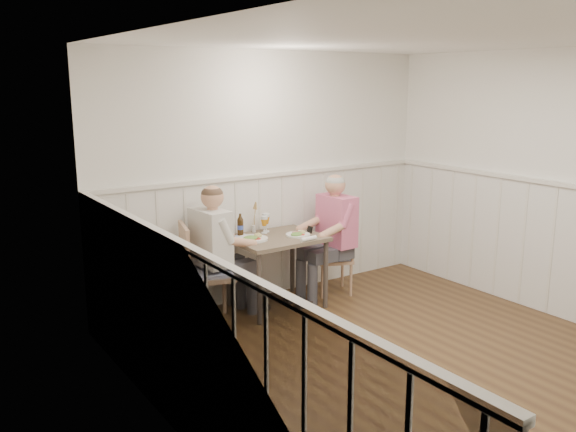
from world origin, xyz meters
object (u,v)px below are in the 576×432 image
at_px(chair_left, 201,270).
at_px(grass_vase, 254,218).
at_px(chair_right, 337,255).
at_px(man_in_pink, 333,245).
at_px(diner_cream, 215,264).
at_px(beer_bottle, 240,226).
at_px(dining_table, 277,246).

distance_m(chair_left, grass_vase, 0.87).
bearing_deg(chair_right, man_in_pink, -151.62).
height_order(chair_left, diner_cream, diner_cream).
bearing_deg(chair_left, diner_cream, 8.20).
bearing_deg(beer_bottle, chair_right, -12.62).
xyz_separation_m(diner_cream, beer_bottle, (0.40, 0.20, 0.28)).
height_order(chair_left, man_in_pink, man_in_pink).
bearing_deg(dining_table, grass_vase, 108.54).
xyz_separation_m(dining_table, grass_vase, (-0.10, 0.29, 0.25)).
xyz_separation_m(chair_left, man_in_pink, (1.53, -0.08, 0.03)).
xyz_separation_m(dining_table, chair_left, (-0.84, 0.02, -0.11)).
height_order(dining_table, grass_vase, grass_vase).
bearing_deg(diner_cream, chair_left, -171.80).
bearing_deg(grass_vase, dining_table, -71.46).
bearing_deg(chair_right, beer_bottle, 167.38).
height_order(dining_table, beer_bottle, beer_bottle).
relative_size(chair_left, grass_vase, 2.93).
bearing_deg(beer_bottle, chair_left, -158.60).
distance_m(beer_bottle, grass_vase, 0.20).
xyz_separation_m(dining_table, beer_bottle, (-0.29, 0.24, 0.20)).
bearing_deg(diner_cream, dining_table, -3.90).
distance_m(chair_right, beer_bottle, 1.18).
bearing_deg(grass_vase, diner_cream, -157.47).
height_order(diner_cream, grass_vase, diner_cream).
distance_m(man_in_pink, diner_cream, 1.38).
bearing_deg(man_in_pink, dining_table, 175.59).
relative_size(chair_left, diner_cream, 0.73).
bearing_deg(diner_cream, grass_vase, 22.53).
distance_m(chair_right, man_in_pink, 0.18).
distance_m(chair_right, chair_left, 1.64).
height_order(chair_right, chair_left, chair_left).
height_order(man_in_pink, grass_vase, man_in_pink).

